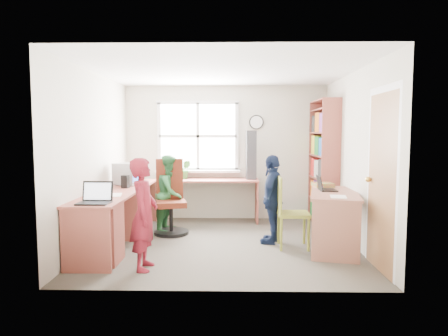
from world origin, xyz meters
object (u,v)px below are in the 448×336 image
(crt_monitor, at_px, (127,174))
(laptop_left, at_px, (96,198))
(person_navy, at_px, (273,199))
(wooden_chair, at_px, (288,209))
(laptop_right, at_px, (325,187))
(l_desk, at_px, (126,216))
(cd_tower, at_px, (251,155))
(potted_plant, at_px, (186,169))
(swivel_chair, at_px, (171,202))
(person_green, at_px, (170,193))
(bookshelf, at_px, (323,166))
(person_red, at_px, (144,214))
(right_desk, at_px, (334,208))

(crt_monitor, bearing_deg, laptop_left, -72.49)
(person_navy, bearing_deg, wooden_chair, 57.59)
(person_navy, bearing_deg, laptop_right, 100.93)
(l_desk, relative_size, laptop_right, 9.64)
(cd_tower, distance_m, potted_plant, 1.19)
(swivel_chair, height_order, person_green, person_green)
(laptop_left, bearing_deg, cd_tower, 52.47)
(person_navy, bearing_deg, bookshelf, 157.71)
(crt_monitor, height_order, laptop_right, crt_monitor)
(bookshelf, relative_size, person_red, 1.64)
(crt_monitor, xyz_separation_m, cd_tower, (1.96, 0.83, 0.25))
(laptop_right, height_order, person_green, person_green)
(potted_plant, xyz_separation_m, person_navy, (1.39, -1.42, -0.29))
(laptop_left, relative_size, person_navy, 0.29)
(bookshelf, distance_m, crt_monitor, 3.21)
(right_desk, xyz_separation_m, bookshelf, (0.15, 1.36, 0.45))
(crt_monitor, height_order, person_green, person_green)
(person_green, xyz_separation_m, person_navy, (1.57, -0.69, 0.02))
(swivel_chair, bearing_deg, person_red, -105.69)
(swivel_chair, xyz_separation_m, potted_plant, (0.13, 0.90, 0.42))
(swivel_chair, height_order, potted_plant, swivel_chair)
(cd_tower, xyz_separation_m, person_green, (-1.33, -0.67, -0.57))
(cd_tower, bearing_deg, l_desk, -140.73)
(right_desk, height_order, laptop_right, laptop_right)
(wooden_chair, distance_m, crt_monitor, 2.53)
(l_desk, xyz_separation_m, person_navy, (2.00, 0.36, 0.17))
(bookshelf, xyz_separation_m, crt_monitor, (-3.16, -0.59, -0.08))
(right_desk, distance_m, potted_plant, 2.79)
(l_desk, distance_m, wooden_chair, 2.19)
(swivel_chair, height_order, person_navy, person_navy)
(wooden_chair, bearing_deg, person_red, -151.75)
(right_desk, bearing_deg, person_navy, 175.23)
(laptop_right, distance_m, cd_tower, 1.77)
(person_red, xyz_separation_m, person_green, (0.01, 1.82, -0.03))
(swivel_chair, relative_size, person_navy, 0.92)
(l_desk, bearing_deg, swivel_chair, 61.93)
(crt_monitor, bearing_deg, laptop_right, 3.72)
(laptop_right, relative_size, person_green, 0.25)
(swivel_chair, xyz_separation_m, person_navy, (1.53, -0.52, 0.13))
(wooden_chair, height_order, person_navy, person_navy)
(wooden_chair, bearing_deg, swivel_chair, 157.38)
(right_desk, relative_size, potted_plant, 4.34)
(swivel_chair, height_order, wooden_chair, swivel_chair)
(right_desk, height_order, person_green, person_green)
(bookshelf, distance_m, cd_tower, 1.24)
(right_desk, height_order, person_red, person_red)
(person_red, bearing_deg, wooden_chair, -63.93)
(right_desk, bearing_deg, bookshelf, 95.71)
(wooden_chair, distance_m, laptop_right, 0.61)
(wooden_chair, relative_size, laptop_right, 3.16)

